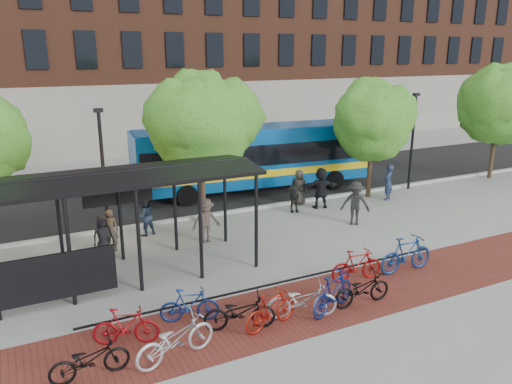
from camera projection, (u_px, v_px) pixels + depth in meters
name	position (u px, v px, depth m)	size (l,w,h in m)	color
ground	(302.00, 236.00, 20.22)	(160.00, 160.00, 0.00)	#9E9E99
asphalt_street	(225.00, 189.00, 27.11)	(160.00, 8.00, 0.01)	black
curb	(258.00, 208.00, 23.65)	(160.00, 0.25, 0.12)	#B7B7B2
brick_strip	(332.00, 299.00, 15.06)	(24.00, 3.00, 0.01)	maroon
bike_rack_rail	(280.00, 296.00, 15.27)	(12.00, 0.05, 0.95)	black
building_brick	(247.00, 18.00, 44.17)	(55.00, 14.00, 20.00)	brown
bus_shelter	(89.00, 192.00, 15.50)	(10.60, 3.07, 3.60)	black
tree_b	(202.00, 120.00, 20.64)	(5.15, 4.20, 6.47)	#382619
tree_c	(374.00, 118.00, 24.61)	(4.66, 3.80, 5.92)	#382619
tree_d	(500.00, 101.00, 28.37)	(5.39, 4.40, 6.55)	#382619
lamp_post_left	(103.00, 169.00, 19.56)	(0.35, 0.20, 5.12)	black
lamp_post_right	(413.00, 139.00, 26.44)	(0.35, 0.20, 5.12)	black
bus	(255.00, 154.00, 26.31)	(12.90, 3.88, 3.43)	#084F98
bike_0	(89.00, 359.00, 11.32)	(0.63, 1.81, 0.95)	black
bike_1	(126.00, 326.00, 12.63)	(0.47, 1.68, 1.01)	maroon
bike_2	(175.00, 339.00, 11.98)	(0.75, 2.14, 1.12)	#BDBDC0
bike_3	(190.00, 305.00, 13.69)	(0.47, 1.65, 0.99)	navy
bike_4	(240.00, 312.00, 13.31)	(0.67, 1.93, 1.02)	black
bike_5	(271.00, 310.00, 13.39)	(0.50, 1.77, 1.06)	#9A1A0E
bike_6	(302.00, 300.00, 13.90)	(0.70, 2.00, 1.05)	#B2B1B4
bike_7	(333.00, 292.00, 14.22)	(0.55, 1.95, 1.17)	navy
bike_8	(362.00, 289.00, 14.62)	(0.66, 1.90, 1.00)	black
bike_9	(357.00, 265.00, 16.16)	(0.50, 1.78, 1.07)	maroon
bike_11	(406.00, 254.00, 16.78)	(0.59, 2.10, 1.26)	navy
pedestrian_0	(103.00, 236.00, 18.02)	(0.76, 0.50, 1.56)	black
pedestrian_1	(110.00, 230.00, 18.49)	(0.60, 0.39, 1.63)	#403A33
pedestrian_2	(145.00, 216.00, 20.08)	(0.80, 0.62, 1.64)	#20324C
pedestrian_3	(206.00, 221.00, 19.33)	(1.14, 0.65, 1.76)	#4E3F3A
pedestrian_4	(294.00, 195.00, 23.03)	(0.94, 0.39, 1.61)	#262626
pedestrian_5	(321.00, 188.00, 23.59)	(1.82, 0.58, 1.96)	black
pedestrian_6	(299.00, 187.00, 24.19)	(0.84, 0.54, 1.71)	#3D3730
pedestrian_7	(388.00, 182.00, 24.88)	(0.66, 0.43, 1.81)	#222D4F
pedestrian_9	(355.00, 203.00, 21.29)	(1.23, 0.71, 1.91)	black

